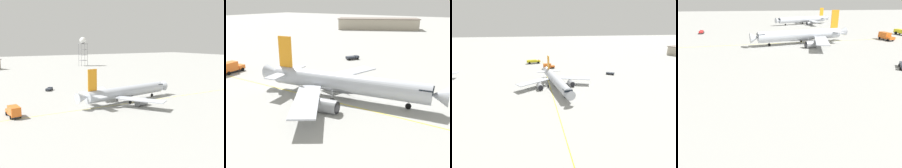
% 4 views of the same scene
% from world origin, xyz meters
% --- Properties ---
extents(ground_plane, '(600.00, 600.00, 0.00)m').
position_xyz_m(ground_plane, '(0.00, 0.00, 0.00)').
color(ground_plane, '#9E9E99').
extents(airliner_main, '(38.70, 34.50, 12.07)m').
position_xyz_m(airliner_main, '(2.83, 2.87, 3.11)').
color(airliner_main, '#B2B7C1').
rests_on(airliner_main, ground_plane).
extents(catering_truck_truck, '(3.25, 7.25, 3.10)m').
position_xyz_m(catering_truck_truck, '(-33.52, 2.21, 1.66)').
color(catering_truck_truck, '#232326').
rests_on(catering_truck_truck, ground_plane).
extents(baggage_truck_truck, '(3.98, 4.61, 1.22)m').
position_xyz_m(baggage_truck_truck, '(-13.86, 35.38, 0.72)').
color(baggage_truck_truck, '#232326').
rests_on(baggage_truck_truck, ground_plane).
extents(terminal_shed, '(57.92, 40.16, 7.55)m').
position_xyz_m(terminal_shed, '(-47.80, 130.28, 3.80)').
color(terminal_shed, '#B2A893').
rests_on(terminal_shed, ground_plane).
extents(taxiway_centreline, '(121.74, 1.59, 0.01)m').
position_xyz_m(taxiway_centreline, '(2.19, 0.31, 0.00)').
color(taxiway_centreline, yellow).
rests_on(taxiway_centreline, ground_plane).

